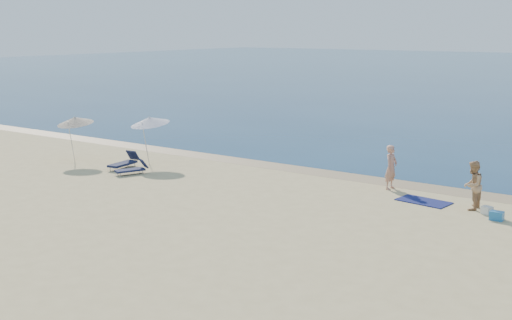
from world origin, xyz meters
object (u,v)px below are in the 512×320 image
at_px(person_right, 473,185).
at_px(umbrella_near, 150,121).
at_px(person_left, 391,167).
at_px(blue_cooler, 497,216).

bearing_deg(person_right, umbrella_near, -86.93).
distance_m(person_left, blue_cooler, 5.31).
height_order(person_left, umbrella_near, umbrella_near).
bearing_deg(person_left, blue_cooler, -108.08).
relative_size(blue_cooler, umbrella_near, 0.18).
distance_m(person_left, umbrella_near, 11.98).
xyz_separation_m(person_right, blue_cooler, (1.13, -0.88, -0.75)).
distance_m(person_right, umbrella_near, 15.52).
distance_m(blue_cooler, umbrella_near, 16.70).
relative_size(person_right, blue_cooler, 4.08).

